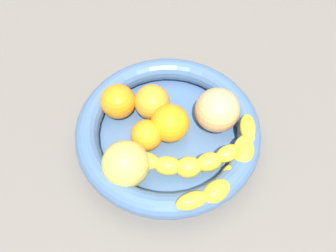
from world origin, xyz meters
TOP-DOWN VIEW (x-y plane):
  - kitchen_counter at (0.00, 0.00)cm, footprint 120.00×120.00cm
  - fruit_bowl at (0.00, 0.00)cm, footprint 31.38×31.38cm
  - banana_draped_left at (0.17, 12.58)cm, footprint 21.23×7.48cm
  - banana_draped_right at (2.59, 6.39)cm, footprint 17.65×16.84cm
  - orange_front at (1.84, -9.94)cm, footprint 6.20×6.20cm
  - orange_mid_left at (3.52, -1.65)cm, footprint 5.28×5.28cm
  - orange_mid_right at (-1.93, -5.33)cm, footprint 6.24×6.24cm
  - orange_rear at (-0.51, -0.49)cm, footprint 6.53×6.53cm
  - peach_blush at (-7.47, 4.57)cm, footprint 7.67×7.67cm
  - apple_yellow at (10.00, 0.24)cm, footprint 7.49×7.49cm

SIDE VIEW (x-z plane):
  - kitchen_counter at x=0.00cm, z-range 0.00..3.00cm
  - fruit_bowl at x=0.00cm, z-range 3.12..9.06cm
  - banana_draped_right at x=2.59cm, z-range 5.25..9.78cm
  - orange_mid_left at x=3.52cm, z-range 5.00..10.28cm
  - banana_draped_left at x=0.17cm, z-range 5.27..10.84cm
  - orange_front at x=1.84cm, z-range 5.00..11.20cm
  - orange_mid_right at x=-1.93cm, z-range 5.00..11.24cm
  - orange_rear at x=-0.51cm, z-range 5.00..11.53cm
  - apple_yellow at x=10.00cm, z-range 5.00..12.49cm
  - peach_blush at x=-7.47cm, z-range 5.00..12.67cm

